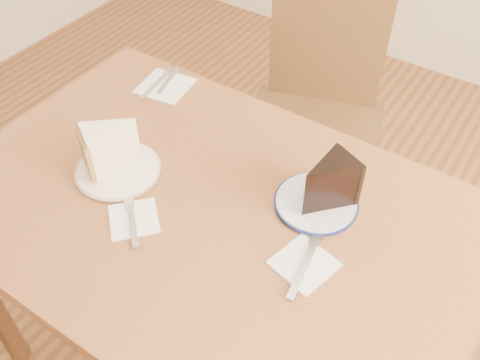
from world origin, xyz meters
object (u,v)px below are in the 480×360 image
(table, at_px, (208,233))
(plate_navy, at_px, (316,203))
(chocolate_cake, at_px, (325,187))
(carrot_cake, at_px, (114,146))
(chair_far, at_px, (315,120))
(plate_cream, at_px, (118,170))

(table, xyz_separation_m, plate_navy, (0.20, 0.14, 0.10))
(table, bearing_deg, chocolate_cake, 32.61)
(plate_navy, bearing_deg, chocolate_cake, 0.79)
(chocolate_cake, bearing_deg, carrot_cake, 40.71)
(chair_far, bearing_deg, carrot_cake, 55.17)
(chair_far, distance_m, plate_navy, 0.66)
(plate_cream, distance_m, chocolate_cake, 0.49)
(plate_cream, distance_m, carrot_cake, 0.06)
(table, relative_size, chocolate_cake, 10.23)
(plate_cream, bearing_deg, chocolate_cake, 20.38)
(plate_cream, relative_size, plate_navy, 1.07)
(chair_far, height_order, chocolate_cake, chair_far)
(chair_far, relative_size, carrot_cake, 7.36)
(table, xyz_separation_m, plate_cream, (-0.24, -0.03, 0.10))
(table, height_order, chocolate_cake, chocolate_cake)
(table, distance_m, plate_cream, 0.26)
(carrot_cake, bearing_deg, chocolate_cake, 48.28)
(chair_far, bearing_deg, table, 75.37)
(chair_far, height_order, plate_navy, chair_far)
(carrot_cake, bearing_deg, plate_navy, 48.80)
(plate_navy, bearing_deg, chair_far, 115.93)
(table, height_order, plate_navy, plate_navy)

